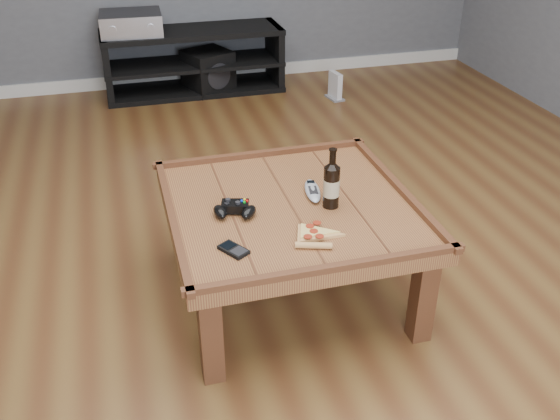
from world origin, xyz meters
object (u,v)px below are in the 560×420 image
object	(u,v)px
game_controller	(235,209)
pizza_slice	(314,235)
media_console	(194,62)
smartphone	(234,250)
remote_control	(312,191)
beer_bottle	(331,184)
game_console	(335,87)
av_receiver	(131,23)
subwoofer	(208,71)
coffee_table	(290,217)

from	to	relation	value
game_controller	pizza_slice	xyz separation A→B (m)	(0.25, -0.24, -0.02)
media_console	pizza_slice	size ratio (longest dim) A/B	5.03
pizza_slice	smartphone	xyz separation A→B (m)	(-0.31, -0.01, -0.00)
media_console	smartphone	world-z (taller)	media_console
smartphone	remote_control	bearing A→B (deg)	7.61
beer_bottle	game_console	bearing A→B (deg)	69.40
game_controller	av_receiver	size ratio (longest dim) A/B	0.40
media_console	av_receiver	size ratio (longest dim) A/B	3.00
remote_control	subwoofer	bearing A→B (deg)	100.07
remote_control	av_receiver	xyz separation A→B (m)	(-0.57, 2.68, 0.11)
remote_control	beer_bottle	bearing A→B (deg)	-62.02
beer_bottle	subwoofer	xyz separation A→B (m)	(-0.05, 2.79, -0.39)
pizza_slice	subwoofer	size ratio (longest dim) A/B	0.65
pizza_slice	beer_bottle	bearing A→B (deg)	74.21
beer_bottle	remote_control	bearing A→B (deg)	108.06
media_console	subwoofer	size ratio (longest dim) A/B	3.27
av_receiver	subwoofer	world-z (taller)	av_receiver
media_console	subwoofer	bearing A→B (deg)	-9.89
pizza_slice	remote_control	distance (m)	0.34
pizza_slice	game_console	distance (m)	2.76
media_console	subwoofer	distance (m)	0.14
smartphone	remote_control	distance (m)	0.53
game_controller	remote_control	bearing A→B (deg)	29.79
remote_control	av_receiver	size ratio (longest dim) A/B	0.45
beer_bottle	game_console	distance (m)	2.54
smartphone	subwoofer	xyz separation A→B (m)	(0.40, 3.01, -0.29)
coffee_table	media_console	size ratio (longest dim) A/B	0.74
game_controller	subwoofer	bearing A→B (deg)	99.23
beer_bottle	subwoofer	world-z (taller)	beer_bottle
pizza_slice	game_console	size ratio (longest dim) A/B	1.31
media_console	game_console	size ratio (longest dim) A/B	6.57
coffee_table	game_controller	distance (m)	0.25
av_receiver	game_console	size ratio (longest dim) A/B	2.19
media_console	av_receiver	xyz separation A→B (m)	(-0.45, -0.01, 0.33)
coffee_table	subwoofer	bearing A→B (deg)	87.73
smartphone	av_receiver	bearing A→B (deg)	61.05
smartphone	av_receiver	xyz separation A→B (m)	(-0.15, 3.02, 0.12)
pizza_slice	remote_control	world-z (taller)	remote_control
pizza_slice	remote_control	bearing A→B (deg)	91.20
remote_control	game_controller	bearing A→B (deg)	-156.70
media_console	smartphone	xyz separation A→B (m)	(-0.30, -3.03, 0.21)
pizza_slice	smartphone	world-z (taller)	pizza_slice
pizza_slice	game_console	bearing A→B (deg)	86.57
game_controller	pizza_slice	world-z (taller)	game_controller
beer_bottle	remote_control	xyz separation A→B (m)	(-0.04, 0.12, -0.09)
smartphone	game_controller	bearing A→B (deg)	45.28
beer_bottle	game_controller	xyz separation A→B (m)	(-0.39, 0.04, -0.08)
smartphone	game_console	distance (m)	2.91
beer_bottle	pizza_slice	bearing A→B (deg)	-124.18
game_console	media_console	bearing A→B (deg)	146.54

